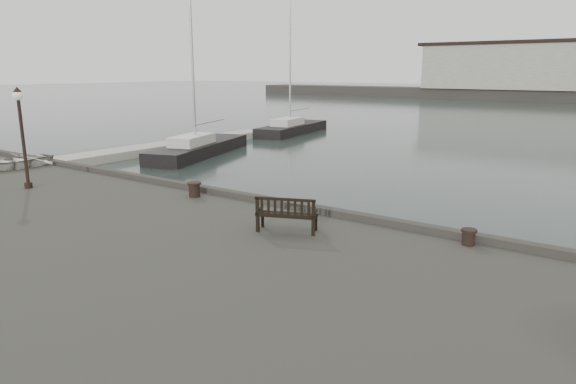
# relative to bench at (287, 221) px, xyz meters

# --- Properties ---
(ground) EXTENTS (400.00, 400.00, 0.00)m
(ground) POSITION_rel_bench_xyz_m (-0.24, 2.02, -1.83)
(ground) COLOR black
(ground) RESTS_ON ground
(pontoon) EXTENTS (2.00, 24.00, 0.50)m
(pontoon) POSITION_rel_bench_xyz_m (-20.24, 12.02, -1.58)
(pontoon) COLOR #B7B6AA
(pontoon) RESTS_ON ground
(bench) EXTENTS (1.55, 1.02, 0.84)m
(bench) POSITION_rel_bench_xyz_m (0.00, 0.00, 0.00)
(bench) COLOR black
(bench) RESTS_ON quay
(bollard_left) EXTENTS (0.51, 0.51, 0.45)m
(bollard_left) POSITION_rel_bench_xyz_m (-4.35, 1.21, -0.04)
(bollard_left) COLOR black
(bollard_left) RESTS_ON quay
(bollard_right) EXTENTS (0.44, 0.44, 0.36)m
(bollard_right) POSITION_rel_bench_xyz_m (3.89, 1.52, -0.09)
(bollard_right) COLOR black
(bollard_right) RESTS_ON quay
(lamp_post) EXTENTS (0.33, 0.33, 3.30)m
(lamp_post) POSITION_rel_bench_xyz_m (-9.72, -1.11, 1.84)
(lamp_post) COLOR black
(lamp_post) RESTS_ON quay
(dinghy) EXTENTS (2.07, 2.80, 0.56)m
(dinghy) POSITION_rel_bench_xyz_m (-13.68, 0.62, 0.01)
(dinghy) COLOR beige
(dinghy) RESTS_ON quay
(yacht_c) EXTENTS (5.30, 10.31, 13.46)m
(yacht_c) POSITION_rel_bench_xyz_m (-16.88, 14.00, -1.58)
(yacht_c) COLOR black
(yacht_c) RESTS_ON ground
(yacht_d) EXTENTS (3.88, 9.69, 11.87)m
(yacht_d) POSITION_rel_bench_xyz_m (-18.70, 27.17, -1.60)
(yacht_d) COLOR black
(yacht_d) RESTS_ON ground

